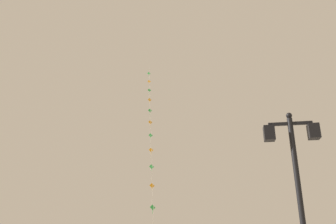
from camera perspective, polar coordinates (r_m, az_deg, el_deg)
twin_lantern_lamp_post at (r=9.66m, az=20.13°, el=-9.19°), size 1.42×0.28×5.23m
kite_train at (r=28.41m, az=-2.83°, el=-4.05°), size 3.89×14.34×19.56m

